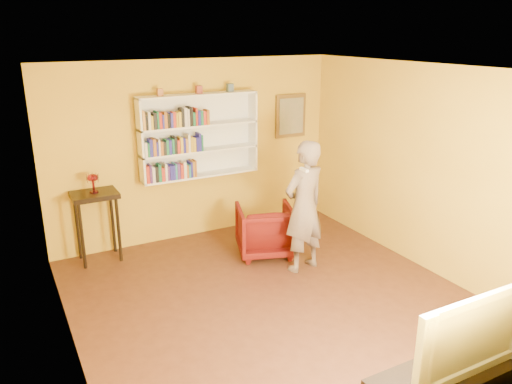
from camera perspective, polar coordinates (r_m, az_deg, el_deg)
room_shell at (r=5.58m, az=2.79°, el=-3.80°), size 5.30×5.80×2.88m
bookshelf at (r=7.50m, az=-6.67°, el=6.44°), size 1.80×0.29×1.23m
books_row_lower at (r=7.35m, az=-9.76°, el=2.32°), size 0.75×0.19×0.26m
books_row_middle at (r=7.28m, az=-9.45°, el=5.24°), size 0.87×0.19×0.27m
books_row_upper at (r=7.22m, az=-9.24°, el=8.25°), size 0.98×0.19×0.27m
ornament_left at (r=7.15m, az=-10.93°, el=11.13°), size 0.07×0.07×0.10m
ornament_centre at (r=7.34m, az=-6.56°, el=11.56°), size 0.08×0.08×0.12m
ornament_right at (r=7.54m, az=-2.99°, el=11.83°), size 0.09×0.09×0.12m
framed_painting at (r=8.24m, az=3.99°, el=8.68°), size 0.55×0.05×0.70m
console_table at (r=7.14m, az=-17.88°, el=-1.38°), size 0.61×0.46×0.99m
ruby_lustre at (r=7.03m, az=-18.16°, el=1.39°), size 0.16×0.16×0.26m
armchair at (r=7.15m, az=1.04°, el=-4.37°), size 0.98×1.00×0.72m
person at (r=6.55m, az=5.52°, el=-1.69°), size 0.71×0.54×1.77m
game_remote at (r=6.12m, az=5.51°, el=2.56°), size 0.04×0.15×0.04m
television at (r=4.29m, az=22.53°, el=-14.25°), size 1.19×0.16×0.68m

